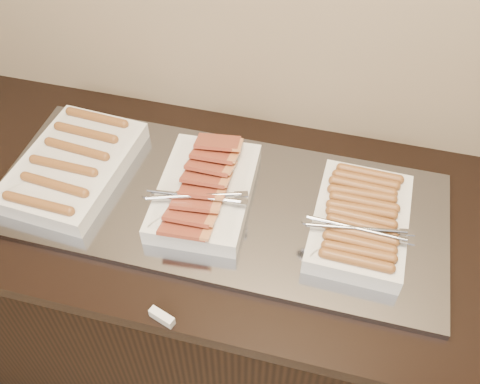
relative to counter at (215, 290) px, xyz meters
name	(u,v)px	position (x,y,z in m)	size (l,w,h in m)	color
counter	(215,290)	(0.00, 0.00, 0.00)	(2.06, 0.76, 0.90)	black
warming_tray	(218,203)	(0.03, 0.00, 0.46)	(1.20, 0.50, 0.02)	gray
dish_left	(73,165)	(-0.39, 0.00, 0.50)	(0.29, 0.42, 0.07)	silver
dish_center	(204,190)	(-0.01, 0.00, 0.50)	(0.27, 0.39, 0.09)	silver
dish_right	(360,221)	(0.40, 0.00, 0.50)	(0.26, 0.35, 0.08)	silver
label_holder	(162,317)	(0.00, -0.36, 0.46)	(0.06, 0.02, 0.02)	silver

